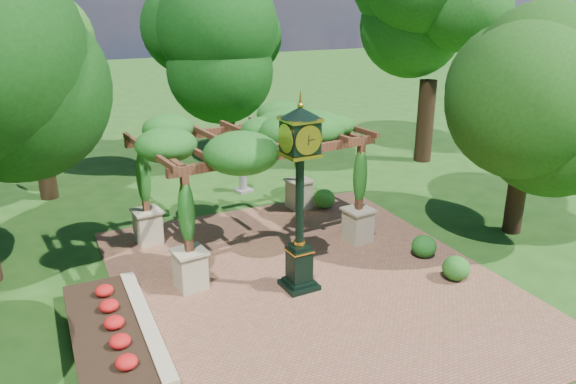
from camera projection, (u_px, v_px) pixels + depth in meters
name	position (u px, v px, depth m)	size (l,w,h in m)	color
ground	(328.00, 301.00, 14.61)	(120.00, 120.00, 0.00)	#1E4714
brick_plaza	(311.00, 283.00, 15.46)	(10.00, 12.00, 0.04)	brown
border_wall	(146.00, 326.00, 13.14)	(0.35, 5.00, 0.40)	#C6B793
flower_bed	(107.00, 336.00, 12.79)	(1.50, 5.00, 0.36)	red
pedestal_clock	(300.00, 183.00, 14.21)	(1.05, 1.05, 5.03)	black
pergola	(251.00, 138.00, 16.88)	(7.11, 4.95, 4.18)	tan
sundial	(243.00, 180.00, 22.49)	(0.74, 0.74, 1.11)	gray
shrub_front	(456.00, 268.00, 15.51)	(0.76, 0.76, 0.68)	#21601B
shrub_mid	(424.00, 246.00, 16.86)	(0.75, 0.75, 0.67)	#195818
shrub_back	(324.00, 199.00, 20.69)	(0.80, 0.80, 0.72)	#276B1F
tree_west_far	(29.00, 61.00, 20.20)	(3.94, 3.94, 7.66)	black
tree_north	(224.00, 42.00, 25.36)	(4.75, 4.75, 7.97)	#352515
tree_east_far	(434.00, 13.00, 24.58)	(4.86, 4.86, 9.84)	black
tree_east_near	(532.00, 90.00, 17.27)	(4.50, 4.50, 6.90)	#392316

